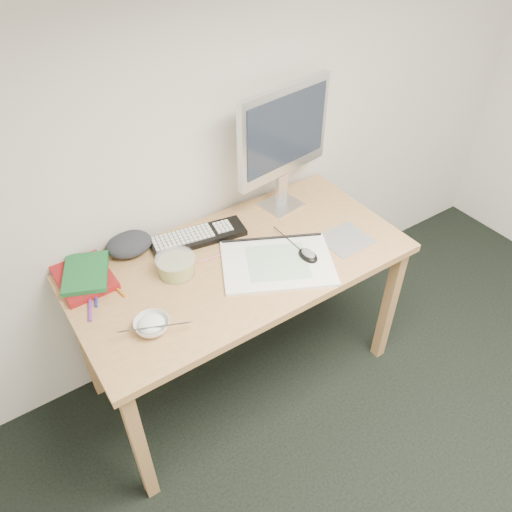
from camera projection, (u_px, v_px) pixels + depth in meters
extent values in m
plane|color=silver|center=(247.00, 87.00, 2.07)|extent=(3.60, 0.00, 3.60)
cube|color=tan|center=(140.00, 447.00, 1.86)|extent=(0.05, 0.05, 0.71)
cube|color=tan|center=(389.00, 306.00, 2.41)|extent=(0.05, 0.05, 0.71)
cube|color=tan|center=(85.00, 342.00, 2.24)|extent=(0.05, 0.05, 0.71)
cube|color=tan|center=(311.00, 241.00, 2.79)|extent=(0.05, 0.05, 0.71)
cube|color=tan|center=(241.00, 263.00, 2.08)|extent=(1.40, 0.70, 0.03)
cube|color=slate|center=(346.00, 239.00, 2.18)|extent=(0.21, 0.19, 0.00)
cube|color=white|center=(277.00, 263.00, 2.05)|extent=(0.55, 0.49, 0.01)
cube|color=black|center=(198.00, 237.00, 2.17)|extent=(0.43, 0.20, 0.02)
cube|color=silver|center=(281.00, 204.00, 2.37)|extent=(0.19, 0.18, 0.01)
cube|color=silver|center=(282.00, 190.00, 2.32)|extent=(0.06, 0.03, 0.16)
cube|color=silver|center=(284.00, 132.00, 2.13)|extent=(0.50, 0.11, 0.40)
cube|color=black|center=(284.00, 130.00, 2.12)|extent=(0.45, 0.07, 0.32)
ellipsoid|color=black|center=(308.00, 254.00, 2.06)|extent=(0.06, 0.10, 0.03)
imported|color=silver|center=(152.00, 325.00, 1.77)|extent=(0.14, 0.14, 0.04)
cylinder|color=silver|center=(154.00, 327.00, 1.74)|extent=(0.24, 0.12, 0.02)
cylinder|color=#E5CB51|center=(176.00, 265.00, 1.99)|extent=(0.16, 0.16, 0.08)
cube|color=maroon|center=(84.00, 277.00, 1.98)|extent=(0.20, 0.27, 0.03)
cube|color=#175E2B|center=(86.00, 273.00, 1.96)|extent=(0.24, 0.28, 0.02)
ellipsoid|color=#292B32|center=(129.00, 244.00, 2.10)|extent=(0.19, 0.17, 0.07)
cylinder|color=#D96C85|center=(219.00, 256.00, 2.09)|extent=(0.19, 0.03, 0.01)
cylinder|color=tan|center=(249.00, 256.00, 2.09)|extent=(0.18, 0.08, 0.01)
cylinder|color=black|center=(254.00, 242.00, 2.16)|extent=(0.19, 0.04, 0.01)
cylinder|color=#1C2B9A|center=(96.00, 296.00, 1.91)|extent=(0.05, 0.11, 0.01)
cylinder|color=orange|center=(117.00, 289.00, 1.94)|extent=(0.03, 0.12, 0.01)
cylinder|color=#6C2A9C|center=(90.00, 307.00, 1.86)|extent=(0.06, 0.13, 0.01)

